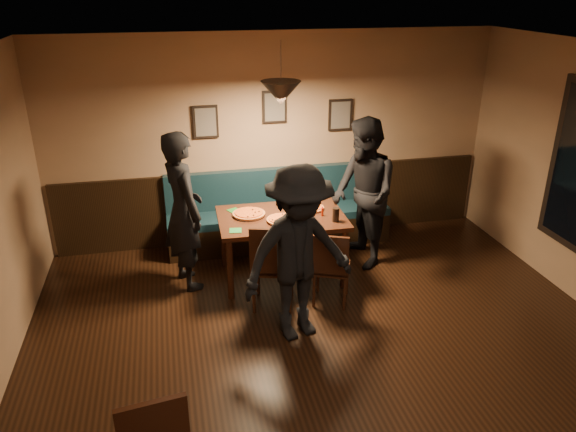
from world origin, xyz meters
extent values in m
plane|color=black|center=(0.00, 0.00, 0.00)|extent=(7.00, 7.00, 0.00)
plane|color=silver|center=(0.00, 0.00, 2.80)|extent=(7.00, 7.00, 0.00)
plane|color=#8C704F|center=(0.00, 3.50, 1.40)|extent=(6.00, 0.00, 6.00)
cube|color=black|center=(0.00, 3.47, 0.50)|extent=(5.88, 0.06, 1.00)
cube|color=black|center=(-0.90, 3.47, 1.70)|extent=(0.32, 0.04, 0.42)
cube|color=black|center=(0.00, 3.47, 1.85)|extent=(0.32, 0.04, 0.42)
cube|color=black|center=(0.90, 3.47, 1.70)|extent=(0.32, 0.04, 0.42)
cone|color=black|center=(-0.16, 2.32, 2.25)|extent=(0.44, 0.44, 0.25)
cube|color=black|center=(-0.16, 2.32, 0.40)|extent=(1.51, 1.00, 0.80)
imported|color=black|center=(-1.29, 2.40, 0.94)|extent=(0.64, 0.79, 1.87)
imported|color=black|center=(0.91, 2.45, 0.94)|extent=(0.80, 0.98, 1.88)
imported|color=black|center=(-0.24, 1.11, 0.91)|extent=(1.31, 0.96, 1.82)
cylinder|color=orange|center=(-0.53, 2.42, 0.82)|extent=(0.49, 0.49, 0.04)
cylinder|color=gold|center=(-0.18, 2.17, 0.82)|extent=(0.40, 0.40, 0.04)
cylinder|color=gold|center=(0.24, 2.45, 0.82)|extent=(0.40, 0.40, 0.04)
cylinder|color=black|center=(0.42, 2.03, 0.88)|extent=(0.10, 0.10, 0.17)
cylinder|color=#A81D05|center=(0.32, 2.22, 0.86)|extent=(0.03, 0.03, 0.12)
cube|color=#1B6720|center=(-0.68, 2.61, 0.80)|extent=(0.18, 0.18, 0.01)
cube|color=#227F35|center=(-0.74, 2.03, 0.80)|extent=(0.15, 0.15, 0.01)
cube|color=silver|center=(-0.19, 1.91, 0.80)|extent=(0.17, 0.09, 0.00)
camera|label=1|loc=(-1.38, -3.50, 3.37)|focal=34.21mm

